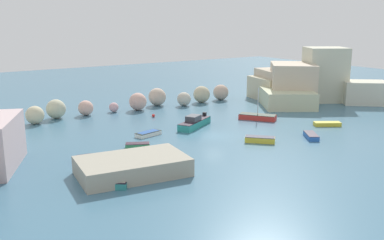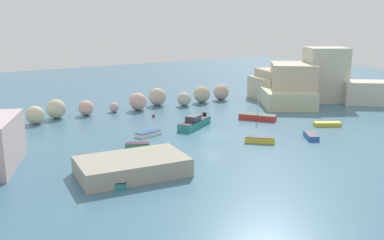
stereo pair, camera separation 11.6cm
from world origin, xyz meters
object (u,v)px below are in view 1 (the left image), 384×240
at_px(moored_boat_1, 260,139).
at_px(moored_boat_7, 148,134).
at_px(moored_boat_6, 138,145).
at_px(moored_boat_0, 88,163).
at_px(channel_buoy, 153,116).
at_px(moored_boat_3, 327,124).
at_px(moored_boat_2, 258,117).
at_px(moored_boat_4, 194,123).
at_px(moored_boat_8, 121,182).
at_px(stone_dock, 132,166).
at_px(moored_boat_5, 311,136).

relative_size(moored_boat_1, moored_boat_7, 0.95).
xyz_separation_m(moored_boat_6, moored_boat_7, (3.29, 3.71, 0.00)).
bearing_deg(moored_boat_0, channel_buoy, 143.13).
relative_size(channel_buoy, moored_boat_0, 0.10).
xyz_separation_m(moored_boat_1, moored_boat_3, (12.36, 0.89, -0.08)).
bearing_deg(channel_buoy, moored_boat_1, -78.29).
bearing_deg(moored_boat_3, moored_boat_2, -24.89).
xyz_separation_m(moored_boat_2, moored_boat_3, (5.01, -7.64, -0.13)).
bearing_deg(moored_boat_7, channel_buoy, 44.26).
bearing_deg(moored_boat_4, moored_boat_3, 118.81).
height_order(moored_boat_1, moored_boat_7, moored_boat_1).
bearing_deg(channel_buoy, moored_boat_8, -124.96).
distance_m(channel_buoy, moored_boat_2, 14.37).
bearing_deg(channel_buoy, moored_boat_7, -122.34).
bearing_deg(moored_boat_1, channel_buoy, -32.30).
distance_m(stone_dock, moored_boat_3, 28.84).
distance_m(channel_buoy, moored_boat_6, 14.83).
height_order(moored_boat_0, moored_boat_3, moored_boat_0).
height_order(moored_boat_1, moored_boat_3, moored_boat_1).
bearing_deg(moored_boat_0, moored_boat_2, 110.85).
relative_size(moored_boat_1, moored_boat_5, 1.02).
relative_size(stone_dock, moored_boat_1, 2.93).
bearing_deg(moored_boat_8, moored_boat_4, -15.86).
distance_m(channel_buoy, moored_boat_0, 21.29).
xyz_separation_m(moored_boat_4, moored_boat_5, (8.18, -11.81, -0.31)).
distance_m(channel_buoy, moored_boat_3, 23.26).
bearing_deg(channel_buoy, moored_boat_0, -135.32).
relative_size(stone_dock, channel_buoy, 20.98).
relative_size(moored_boat_0, moored_boat_7, 1.29).
height_order(channel_buoy, moored_boat_2, moored_boat_2).
bearing_deg(moored_boat_6, channel_buoy, -98.14).
height_order(moored_boat_2, moored_boat_4, moored_boat_2).
bearing_deg(moored_boat_5, moored_boat_2, 27.65).
xyz_separation_m(moored_boat_1, moored_boat_8, (-18.29, -3.17, -0.02)).
relative_size(moored_boat_0, moored_boat_6, 1.59).
bearing_deg(channel_buoy, moored_boat_5, -63.84).
bearing_deg(stone_dock, moored_boat_7, 55.75).
height_order(moored_boat_5, moored_boat_8, moored_boat_8).
height_order(moored_boat_1, moored_boat_5, moored_boat_1).
distance_m(moored_boat_0, moored_boat_7, 11.83).
bearing_deg(moored_boat_0, moored_boat_1, 90.08).
relative_size(stone_dock, moored_boat_0, 2.14).
distance_m(moored_boat_5, moored_boat_7, 18.83).
relative_size(channel_buoy, moored_boat_4, 0.07).
relative_size(moored_boat_0, moored_boat_3, 1.27).
relative_size(moored_boat_1, moored_boat_4, 0.51).
relative_size(moored_boat_0, moored_boat_2, 0.87).
distance_m(moored_boat_3, moored_boat_7, 22.97).
height_order(moored_boat_4, moored_boat_8, moored_boat_4).
relative_size(moored_boat_7, moored_boat_8, 1.27).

